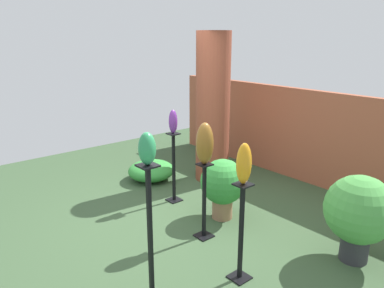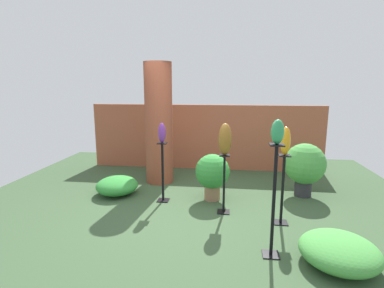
{
  "view_description": "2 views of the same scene",
  "coord_description": "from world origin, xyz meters",
  "views": [
    {
      "loc": [
        3.61,
        -2.73,
        2.41
      ],
      "look_at": [
        0.09,
        0.23,
        1.08
      ],
      "focal_mm": 35.0,
      "sensor_mm": 36.0,
      "label": 1
    },
    {
      "loc": [
        0.59,
        -4.52,
        2.03
      ],
      "look_at": [
        -0.02,
        0.2,
        1.09
      ],
      "focal_mm": 28.0,
      "sensor_mm": 36.0,
      "label": 2
    }
  ],
  "objects": [
    {
      "name": "potted_plant_back_center",
      "position": [
        1.97,
        1.01,
        0.59
      ],
      "size": [
        0.75,
        0.75,
        0.99
      ],
      "color": "#2D2D33",
      "rests_on": "ground"
    },
    {
      "name": "brick_wall_back",
      "position": [
        0.0,
        2.66,
        0.79
      ],
      "size": [
        5.6,
        0.12,
        1.57
      ],
      "primitive_type": "cube",
      "color": "#9E5138",
      "rests_on": "ground"
    },
    {
      "name": "art_vase_bronze",
      "position": [
        0.52,
        0.07,
        1.21
      ],
      "size": [
        0.21,
        0.21,
        0.5
      ],
      "primitive_type": "ellipsoid",
      "color": "brown",
      "rests_on": "pedestal_bronze"
    },
    {
      "name": "art_vase_amber",
      "position": [
        1.38,
        -0.21,
        1.25
      ],
      "size": [
        0.14,
        0.15,
        0.41
      ],
      "primitive_type": "ellipsoid",
      "color": "orange",
      "rests_on": "pedestal_amber"
    },
    {
      "name": "ground_plane",
      "position": [
        0.0,
        0.0,
        0.0
      ],
      "size": [
        8.0,
        8.0,
        0.0
      ],
      "primitive_type": "plane",
      "color": "#385133"
    },
    {
      "name": "pedestal_violet",
      "position": [
        -0.57,
        0.43,
        0.48
      ],
      "size": [
        0.2,
        0.2,
        1.06
      ],
      "color": "black",
      "rests_on": "ground"
    },
    {
      "name": "pedestal_jade",
      "position": [
        1.12,
        -1.12,
        0.64
      ],
      "size": [
        0.2,
        0.2,
        1.38
      ],
      "color": "black",
      "rests_on": "ground"
    },
    {
      "name": "art_vase_violet",
      "position": [
        -0.57,
        0.43,
        1.23
      ],
      "size": [
        0.13,
        0.13,
        0.35
      ],
      "primitive_type": "ellipsoid",
      "color": "#6B2D8C",
      "rests_on": "pedestal_violet"
    },
    {
      "name": "brick_pillar",
      "position": [
        -0.88,
        1.5,
        1.25
      ],
      "size": [
        0.57,
        0.57,
        2.49
      ],
      "primitive_type": "cylinder",
      "color": "brown",
      "rests_on": "ground"
    },
    {
      "name": "pedestal_amber",
      "position": [
        1.38,
        -0.21,
        0.48
      ],
      "size": [
        0.2,
        0.2,
        1.05
      ],
      "color": "black",
      "rests_on": "ground"
    },
    {
      "name": "potted_plant_walkway_edge",
      "position": [
        0.3,
        0.6,
        0.5
      ],
      "size": [
        0.61,
        0.61,
        0.84
      ],
      "color": "#936B4C",
      "rests_on": "ground"
    },
    {
      "name": "foliage_bed_east",
      "position": [
        -1.5,
        0.65,
        0.17
      ],
      "size": [
        0.78,
        0.8,
        0.33
      ],
      "primitive_type": "ellipsoid",
      "color": "#338C38",
      "rests_on": "ground"
    },
    {
      "name": "art_vase_jade",
      "position": [
        1.12,
        -1.12,
        1.52
      ],
      "size": [
        0.15,
        0.15,
        0.28
      ],
      "primitive_type": "ellipsoid",
      "color": "#2D9356",
      "rests_on": "pedestal_jade"
    },
    {
      "name": "pedestal_bronze",
      "position": [
        0.52,
        0.07,
        0.43
      ],
      "size": [
        0.2,
        0.2,
        0.96
      ],
      "color": "black",
      "rests_on": "ground"
    }
  ]
}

